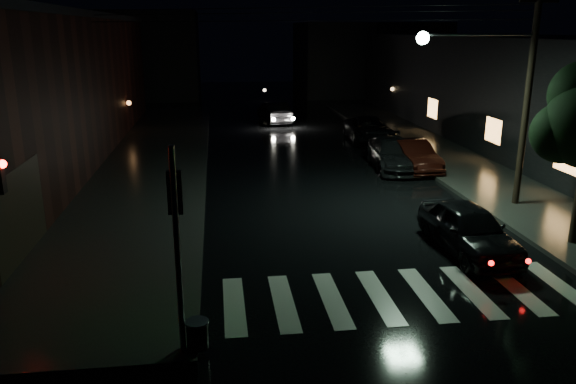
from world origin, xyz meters
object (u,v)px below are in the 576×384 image
object	(u,v)px
parked_car_c	(393,154)
oncoming_car	(274,113)
parked_car_a	(469,229)
parked_car_b	(412,155)
parked_car_d	(369,130)

from	to	relation	value
parked_car_c	oncoming_car	xyz separation A→B (m)	(-4.19, 14.15, 0.02)
parked_car_a	parked_car_b	size ratio (longest dim) A/B	1.01
parked_car_c	parked_car_a	bearing A→B (deg)	-91.35
parked_car_c	oncoming_car	distance (m)	14.75
parked_car_b	parked_car_d	bearing A→B (deg)	89.21
parked_car_c	parked_car_b	bearing A→B (deg)	-19.59
parked_car_d	parked_car_c	bearing A→B (deg)	-91.96
parked_car_a	parked_car_c	bearing A→B (deg)	81.09
parked_car_d	parked_car_a	bearing A→B (deg)	-92.09
parked_car_b	parked_car_d	xyz separation A→B (m)	(-0.23, 6.89, 0.02)
parked_car_a	parked_car_b	distance (m)	10.17
parked_car_c	parked_car_d	world-z (taller)	parked_car_d
parked_car_a	oncoming_car	world-z (taller)	oncoming_car
parked_car_d	oncoming_car	bearing A→B (deg)	125.30
parked_car_a	parked_car_d	xyz separation A→B (m)	(1.57, 16.90, -0.01)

